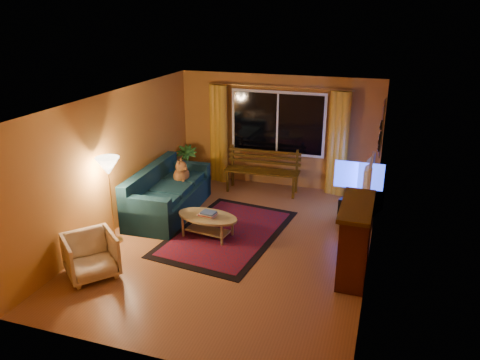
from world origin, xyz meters
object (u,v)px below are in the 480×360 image
(coffee_table, at_px, (208,226))
(sofa, at_px, (169,191))
(floor_lamp, at_px, (111,201))
(armchair, at_px, (91,254))
(tv_console, at_px, (362,204))
(bench, at_px, (262,182))

(coffee_table, bearing_deg, sofa, 146.68)
(floor_lamp, bearing_deg, armchair, -75.20)
(sofa, relative_size, tv_console, 1.86)
(sofa, bearing_deg, coffee_table, -35.98)
(armchair, bearing_deg, tv_console, -6.17)
(bench, bearing_deg, tv_console, -18.52)
(bench, xyz_separation_m, coffee_table, (-0.33, -2.37, -0.04))
(tv_console, bearing_deg, coffee_table, -125.04)
(sofa, distance_m, armchair, 2.47)
(tv_console, bearing_deg, bench, -175.85)
(armchair, xyz_separation_m, coffee_table, (1.19, 1.74, -0.16))
(bench, relative_size, floor_lamp, 1.06)
(floor_lamp, distance_m, tv_console, 4.69)
(floor_lamp, xyz_separation_m, coffee_table, (1.48, 0.67, -0.56))
(floor_lamp, bearing_deg, tv_console, 30.91)
(bench, bearing_deg, armchair, -112.53)
(coffee_table, bearing_deg, floor_lamp, -155.75)
(armchair, relative_size, floor_lamp, 0.48)
(sofa, relative_size, floor_lamp, 1.47)
(armchair, height_order, coffee_table, armchair)
(bench, xyz_separation_m, armchair, (-1.53, -4.11, 0.13))
(bench, height_order, armchair, armchair)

